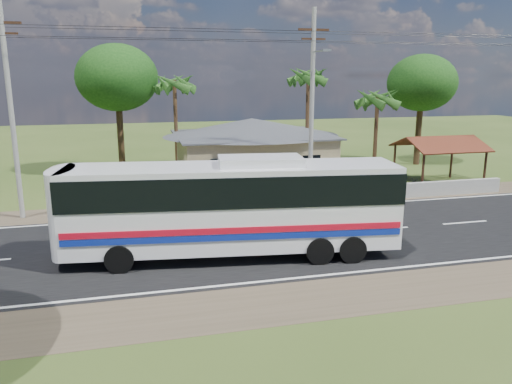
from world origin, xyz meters
TOP-DOWN VIEW (x-y plane):
  - ground at (0.00, 0.00)m, footprint 120.00×120.00m
  - road at (0.00, 0.00)m, footprint 120.00×16.00m
  - house at (1.00, 13.00)m, footprint 12.40×10.00m
  - waiting_shed at (13.00, 8.50)m, footprint 5.20×4.48m
  - concrete_barrier at (12.00, 5.60)m, footprint 7.00×0.30m
  - utility_poles at (2.67, 6.49)m, footprint 32.80×2.22m
  - palm_near at (9.50, 11.00)m, footprint 2.80×2.80m
  - palm_mid at (6.00, 15.50)m, footprint 2.80×2.80m
  - palm_far at (-4.00, 16.00)m, footprint 2.80×2.80m
  - tree_behind_house at (-8.00, 18.00)m, footprint 6.00×6.00m
  - tree_behind_shed at (16.00, 16.00)m, footprint 5.60×5.60m
  - coach_bus at (-3.35, -1.82)m, footprint 13.59×4.52m
  - motorcycle at (9.51, 6.40)m, footprint 1.93×1.00m

SIDE VIEW (x-z plane):
  - ground at x=0.00m, z-range 0.00..0.00m
  - road at x=0.00m, z-range -0.01..0.02m
  - concrete_barrier at x=12.00m, z-range 0.00..0.90m
  - motorcycle at x=9.51m, z-range 0.00..0.96m
  - coach_bus at x=-3.35m, z-range 0.30..4.44m
  - house at x=1.00m, z-range 0.14..5.14m
  - waiting_shed at x=13.00m, z-range 1.05..4.40m
  - palm_near at x=9.50m, z-range 2.36..9.06m
  - utility_poles at x=2.67m, z-range 0.27..11.27m
  - palm_far at x=-4.00m, z-range 2.83..10.53m
  - tree_behind_shed at x=16.00m, z-range 2.17..11.19m
  - tree_behind_house at x=-8.00m, z-range 2.31..11.92m
  - palm_mid at x=6.00m, z-range 3.06..11.26m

